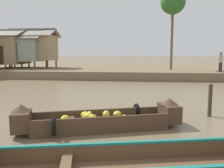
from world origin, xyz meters
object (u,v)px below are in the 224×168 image
palm_tree_mid (173,3)px  banana_boat (99,119)px  stilt_house_right (33,47)px  stilt_house_mid_left (9,49)px  viewer_boat (126,166)px  stilt_house_mid_right (22,49)px  vendor_person (221,61)px  mooring_post (210,100)px

palm_tree_mid → banana_boat: bearing=-103.8°
banana_boat → palm_tree_mid: (4.06, 16.51, 6.53)m
banana_boat → stilt_house_right: 20.32m
banana_boat → stilt_house_right: bearing=119.7°
banana_boat → stilt_house_mid_left: (-12.40, 17.01, 2.35)m
stilt_house_right → palm_tree_mid: palm_tree_mid is taller
viewer_boat → stilt_house_mid_right: 23.68m
palm_tree_mid → vendor_person: (3.82, -2.14, -5.19)m
stilt_house_mid_left → mooring_post: stilt_house_mid_left is taller
banana_boat → mooring_post: bearing=27.6°
viewer_boat → vendor_person: vendor_person is taller
banana_boat → viewer_boat: size_ratio=0.78×
banana_boat → viewer_boat: (0.99, -2.87, -0.03)m
vendor_person → mooring_post: 13.16m
stilt_house_right → stilt_house_mid_right: bearing=-170.2°
stilt_house_mid_right → palm_tree_mid: bearing=-3.0°
banana_boat → mooring_post: (3.72, 1.94, 0.29)m
stilt_house_mid_right → palm_tree_mid: 15.79m
banana_boat → viewer_boat: 3.04m
stilt_house_mid_right → palm_tree_mid: size_ratio=0.71×
mooring_post → viewer_boat: bearing=-119.6°
stilt_house_mid_left → palm_tree_mid: 16.99m
banana_boat → stilt_house_right: stilt_house_right is taller
stilt_house_mid_right → stilt_house_right: bearing=9.8°
stilt_house_right → banana_boat: bearing=-60.3°
vendor_person → stilt_house_right: bearing=170.1°
stilt_house_mid_left → stilt_house_right: (2.42, 0.50, 0.23)m
stilt_house_mid_left → mooring_post: bearing=-43.1°
mooring_post → palm_tree_mid: bearing=88.7°
vendor_person → mooring_post: bearing=-108.5°
banana_boat → stilt_house_mid_right: stilt_house_mid_right is taller
palm_tree_mid → viewer_boat: bearing=-99.0°
stilt_house_mid_left → mooring_post: size_ratio=3.38×
viewer_boat → stilt_house_mid_right: size_ratio=1.24×
palm_tree_mid → mooring_post: palm_tree_mid is taller
viewer_boat → vendor_person: (6.90, 17.25, 1.38)m
stilt_house_mid_right → mooring_post: 21.50m
stilt_house_mid_left → mooring_post: 22.16m
viewer_boat → stilt_house_right: (-10.97, 20.38, 2.61)m
banana_boat → vendor_person: size_ratio=3.00×
stilt_house_mid_left → vendor_person: stilt_house_mid_left is taller
stilt_house_right → viewer_boat: bearing=-61.7°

